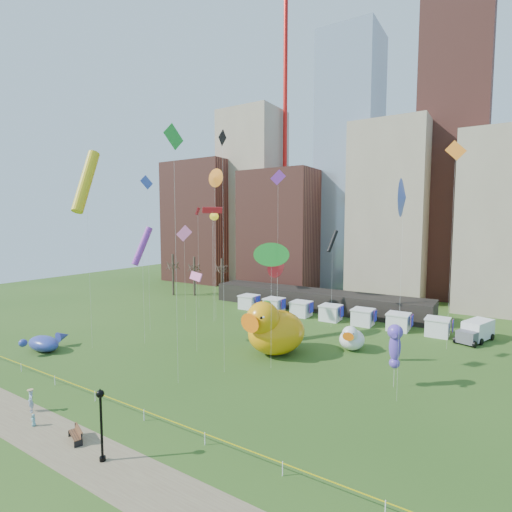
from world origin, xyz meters
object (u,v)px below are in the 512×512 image
Objects in this scene: park_bench at (77,434)px; lamppost at (101,417)px; box_truck at (476,331)px; seahorse_green at (267,315)px; small_duck at (351,338)px; toddler at (34,420)px; seahorse_purple at (395,343)px; woman at (31,401)px; big_duck at (274,329)px; whale_inflatable at (45,343)px.

lamppost is (3.49, -0.48, 2.43)m from park_bench.
box_truck is (22.30, 40.49, 0.82)m from park_bench.
seahorse_green is 0.98× the size of box_truck.
park_bench is at bearing 172.21° from lamppost.
small_duck is 0.66× the size of seahorse_green.
small_duck is at bearing 59.25° from toddler.
lamppost is (-6.52, -29.15, 1.51)m from small_duck.
seahorse_purple is at bearing -56.54° from small_duck.
lamppost is 8.33m from toddler.
box_truck is at bearing 37.70° from small_duck.
box_truck is 3.72× the size of woman.
big_duck is at bearing 77.19° from woman.
seahorse_green is 22.33m from park_bench.
seahorse_green is at bearing 92.66° from lamppost.
lamppost is 5.21× the size of toddler.
seahorse_purple reaches higher than toddler.
small_duck reaches higher than woman.
small_duck is 0.70× the size of whale_inflatable.
woman is (-16.85, -28.18, -0.53)m from small_duck.
big_duck is 2.14× the size of small_duck.
seahorse_purple is 0.99× the size of whale_inflatable.
box_truck is (18.81, 40.97, -1.60)m from lamppost.
toddler is (2.37, -1.05, -0.41)m from woman.
seahorse_green is (-0.49, -0.68, 1.79)m from big_duck.
lamppost reaches higher than woman.
seahorse_purple is 24.94m from lamppost.
woman is at bearing -33.70° from whale_inflatable.
whale_inflatable is 1.24× the size of lamppost.
big_duck is at bearing 102.71° from park_bench.
big_duck reaches higher than seahorse_purple.
big_duck reaches higher than woman.
whale_inflatable is at bearing -123.34° from box_truck.
seahorse_purple is 3.40× the size of woman.
small_duck is 0.71× the size of seahorse_purple.
lamppost reaches higher than toddler.
lamppost is at bearing -129.32° from seahorse_purple.
toddler reaches higher than park_bench.
small_duck reaches higher than box_truck.
seahorse_purple reaches higher than woman.
seahorse_purple reaches higher than lamppost.
seahorse_green is at bearing 68.37° from toddler.
lamppost is 45.11m from box_truck.
seahorse_green is 26.44m from whale_inflatable.
woman is at bearing -102.62° from seahorse_green.
woman is (-10.33, 0.97, -2.04)m from lamppost.
toddler is (-26.77, -41.05, -0.85)m from box_truck.
woman is at bearing -163.92° from park_bench.
whale_inflatable is at bearing -153.66° from small_duck.
box_truck reaches higher than whale_inflatable.
toddler is at bearing -32.51° from whale_inflatable.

